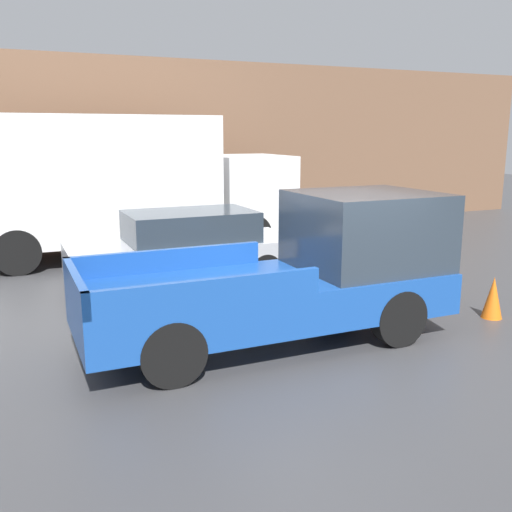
% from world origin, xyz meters
% --- Properties ---
extents(ground_plane, '(60.00, 60.00, 0.00)m').
position_xyz_m(ground_plane, '(0.00, 0.00, 0.00)').
color(ground_plane, '#3D3D3F').
extents(building_wall, '(28.00, 0.15, 5.14)m').
position_xyz_m(building_wall, '(0.00, 10.18, 2.57)').
color(building_wall, brown).
rests_on(building_wall, ground).
extents(pickup_truck, '(5.38, 2.06, 2.13)m').
position_xyz_m(pickup_truck, '(-0.28, 0.44, 1.00)').
color(pickup_truck, '#194799').
rests_on(pickup_truck, ground).
extents(car, '(4.53, 1.82, 1.49)m').
position_xyz_m(car, '(-0.99, 4.01, 0.76)').
color(car, '#B7BABF').
rests_on(car, ground).
extents(delivery_truck, '(8.79, 2.44, 3.40)m').
position_xyz_m(delivery_truck, '(-2.02, 7.32, 1.83)').
color(delivery_truck, white).
rests_on(delivery_truck, ground).
extents(traffic_cone, '(0.33, 0.33, 0.70)m').
position_xyz_m(traffic_cone, '(3.01, -0.08, 0.35)').
color(traffic_cone, orange).
rests_on(traffic_cone, ground).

